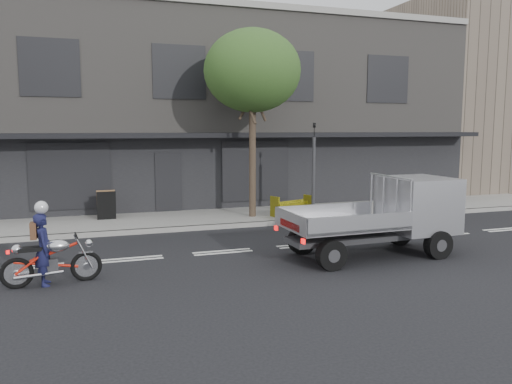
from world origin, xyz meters
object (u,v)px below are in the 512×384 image
at_px(motorcycle, 52,259).
at_px(sandwich_board, 106,206).
at_px(street_tree, 252,71).
at_px(traffic_light_pole, 314,175).
at_px(rider, 44,249).
at_px(flatbed_ute, 404,208).
at_px(construction_barrier, 294,206).

bearing_deg(motorcycle, sandwich_board, 73.21).
height_order(street_tree, sandwich_board, street_tree).
bearing_deg(traffic_light_pole, motorcycle, -149.50).
bearing_deg(street_tree, rider, -138.39).
xyz_separation_m(motorcycle, sandwich_board, (1.31, 6.66, 0.11)).
relative_size(rider, flatbed_ute, 0.34).
height_order(rider, flatbed_ute, flatbed_ute).
bearing_deg(rider, flatbed_ute, -95.73).
distance_m(street_tree, traffic_light_pole, 4.23).
bearing_deg(rider, construction_barrier, -62.46).
height_order(street_tree, construction_barrier, street_tree).
bearing_deg(flatbed_ute, construction_barrier, 99.42).
height_order(street_tree, rider, street_tree).
bearing_deg(traffic_light_pole, construction_barrier, 161.72).
height_order(traffic_light_pole, flatbed_ute, traffic_light_pole).
distance_m(motorcycle, construction_barrier, 9.24).
bearing_deg(flatbed_ute, sandwich_board, 136.20).
bearing_deg(motorcycle, construction_barrier, 28.05).
bearing_deg(motorcycle, street_tree, 36.63).
bearing_deg(sandwich_board, rider, -103.63).
distance_m(street_tree, construction_barrier, 4.97).
xyz_separation_m(street_tree, sandwich_board, (-5.03, 0.90, -4.63)).
height_order(street_tree, flatbed_ute, street_tree).
xyz_separation_m(motorcycle, rider, (-0.15, -0.00, 0.23)).
bearing_deg(construction_barrier, motorcycle, -146.30).
bearing_deg(sandwich_board, flatbed_ute, -43.36).
xyz_separation_m(flatbed_ute, sandwich_board, (-7.39, 6.67, -0.55)).
distance_m(motorcycle, rider, 0.28).
distance_m(traffic_light_pole, construction_barrier, 1.31).
relative_size(rider, sandwich_board, 1.54).
bearing_deg(street_tree, sandwich_board, 169.84).
height_order(street_tree, motorcycle, street_tree).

